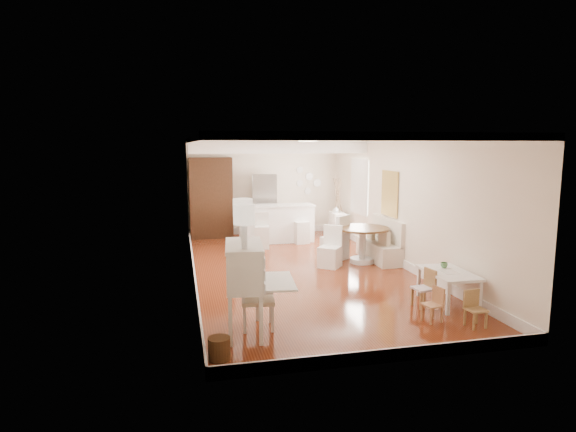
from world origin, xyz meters
name	(u,v)px	position (x,y,z in m)	size (l,w,h in m)	color
room	(299,176)	(0.04, 0.32, 1.98)	(9.00, 9.04, 2.82)	maroon
secretary_bureau	(244,289)	(-1.62, -3.16, 0.65)	(1.01, 1.03, 1.30)	silver
gustavian_armchair	(258,299)	(-1.41, -3.01, 0.44)	(0.51, 0.51, 0.88)	beige
wicker_basket	(219,348)	(-2.05, -3.94, 0.14)	(0.28, 0.28, 0.28)	#53331A
kids_table	(448,288)	(1.87, -2.65, 0.28)	(0.67, 1.11, 0.56)	silver
kids_chair_a	(432,304)	(1.20, -3.35, 0.27)	(0.26, 0.26, 0.54)	tan
kids_chair_b	(423,288)	(1.40, -2.69, 0.32)	(0.31, 0.31, 0.64)	#9E7747
kids_chair_c	(476,309)	(1.71, -3.68, 0.27)	(0.26, 0.26, 0.55)	#9F7A48
banquette	(379,239)	(1.99, 0.50, 0.49)	(0.52, 1.60, 0.98)	silver
dining_table	(362,245)	(1.53, 0.35, 0.41)	(1.19, 1.19, 0.81)	#4F3319
slip_chair_near	(330,247)	(0.69, 0.14, 0.45)	(0.43, 0.45, 0.90)	white
slip_chair_far	(335,237)	(1.03, 0.84, 0.52)	(0.50, 0.52, 1.05)	white
breakfast_counter	(277,223)	(0.10, 3.10, 0.52)	(2.05, 0.65, 1.03)	white
bar_stool_left	(262,231)	(-0.43, 2.38, 0.46)	(0.37, 0.37, 0.92)	white
bar_stool_right	(301,226)	(0.71, 2.79, 0.48)	(0.38, 0.38, 0.95)	silver
pantry_cabinet	(211,198)	(-1.60, 4.18, 1.15)	(1.20, 0.60, 2.30)	#381E11
fridge	(276,205)	(0.30, 4.15, 0.90)	(0.75, 0.65, 1.80)	silver
sideboard	(337,225)	(1.92, 3.29, 0.37)	(0.34, 0.77, 0.73)	white
pencil_cup	(444,265)	(1.93, -2.41, 0.60)	(0.12, 0.12, 0.09)	#538C52
branch_vase	(336,209)	(1.89, 3.33, 0.82)	(0.17, 0.17, 0.17)	silver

